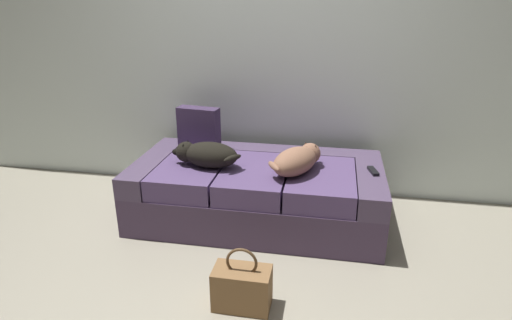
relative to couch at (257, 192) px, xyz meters
name	(u,v)px	position (x,y,z in m)	size (l,w,h in m)	color
ground_plane	(224,307)	(0.00, -1.05, -0.23)	(10.00, 10.00, 0.00)	gray
back_wall	(272,27)	(0.00, 0.65, 1.17)	(6.40, 0.10, 2.80)	white
couch	(257,192)	(0.00, 0.00, 0.00)	(1.86, 0.95, 0.46)	#45344E
dog_dark	(206,154)	(-0.36, -0.12, 0.33)	(0.55, 0.28, 0.19)	black
dog_tan	(298,160)	(0.31, -0.11, 0.33)	(0.40, 0.52, 0.19)	#8D614A
tv_remote	(373,171)	(0.85, -0.01, 0.24)	(0.04, 0.15, 0.02)	black
throw_pillow	(199,128)	(-0.54, 0.27, 0.40)	(0.34, 0.12, 0.34)	#3B2B4A
handbag	(242,287)	(0.10, -1.03, -0.10)	(0.32, 0.18, 0.38)	brown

